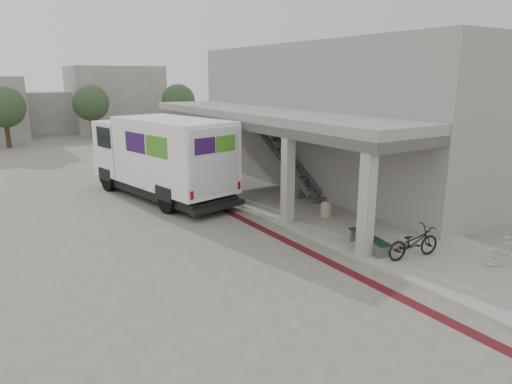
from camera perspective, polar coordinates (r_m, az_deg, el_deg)
ground at (r=16.02m, az=-1.12°, el=-5.81°), size 120.00×120.00×0.00m
bike_lane_stripe at (r=18.13m, az=-1.73°, el=-3.38°), size 0.35×40.00×0.01m
sidewalk at (r=18.30m, az=9.64°, el=-3.23°), size 4.40×28.00×0.12m
transit_building at (r=22.81m, az=7.70°, el=8.86°), size 7.60×17.00×7.00m
distant_backdrop at (r=49.06m, az=-27.09°, el=9.47°), size 28.00×10.00×6.50m
tree_left at (r=41.01m, az=-28.98°, el=9.28°), size 3.20×3.20×4.80m
tree_mid at (r=44.02m, az=-19.97°, el=10.41°), size 3.20×3.20×4.80m
tree_right at (r=45.55m, az=-9.67°, el=11.15°), size 3.20×3.20×4.80m
fedex_truck at (r=21.35m, az=-11.89°, el=4.47°), size 4.22×9.05×3.71m
bench at (r=15.08m, az=13.92°, el=-5.79°), size 0.81×1.91×0.44m
bollard_near at (r=15.24m, az=17.76°, el=-6.04°), size 0.36×0.36×0.54m
bollard_far at (r=18.20m, az=8.71°, el=-2.06°), size 0.42×0.42×0.63m
utility_cabinet at (r=20.88m, az=5.36°, el=0.53°), size 0.45×0.57×0.89m
bicycle_black at (r=14.69m, az=19.08°, el=-5.97°), size 1.95×0.91×0.99m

